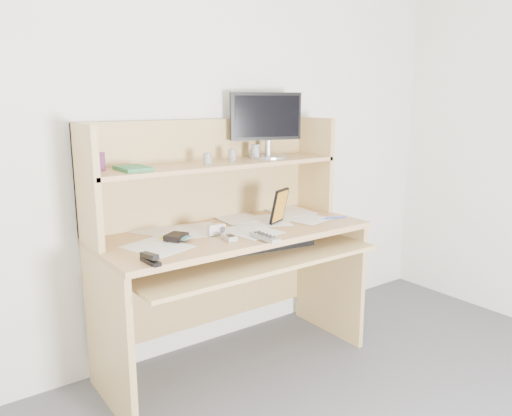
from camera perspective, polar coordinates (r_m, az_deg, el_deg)
back_wall at (r=2.75m, az=-6.35°, el=9.02°), size 3.60×0.04×2.50m
desk at (r=2.64m, az=-3.49°, el=-3.30°), size 1.40×0.70×1.30m
paper_clutter at (r=2.56m, az=-2.53°, el=-2.43°), size 1.32×0.54×0.01m
keyboard at (r=2.61m, az=1.40°, el=-4.15°), size 0.49×0.23×0.03m
tv_remote at (r=2.36m, az=0.99°, el=-3.36°), size 0.05×0.18×0.02m
flip_phone at (r=2.37m, az=-3.10°, el=-3.29°), size 0.06×0.09×0.02m
stapler at (r=2.07m, az=-11.98°, el=-5.61°), size 0.04×0.13×0.04m
wallet at (r=2.39m, az=-9.11°, el=-3.25°), size 0.13×0.13×0.03m
sticky_note_pad at (r=2.43m, az=-9.72°, el=-3.36°), size 0.11×0.11×0.01m
digital_camera at (r=2.45m, az=-4.55°, el=-2.43°), size 0.09×0.04×0.05m
game_case at (r=2.66m, az=2.68°, el=0.25°), size 0.13×0.07×0.19m
blue_pen at (r=2.81m, az=9.08°, el=-1.09°), size 0.13×0.04×0.01m
card_box at (r=2.40m, az=-17.56°, el=5.04°), size 0.06×0.04×0.09m
shelf_book at (r=2.39m, az=-13.87°, el=4.41°), size 0.13×0.18×0.02m
chip_stack_a at (r=2.53m, az=-5.56°, el=5.61°), size 0.05×0.05×0.06m
chip_stack_b at (r=2.66m, az=-2.73°, el=6.01°), size 0.05×0.05×0.07m
chip_stack_c at (r=2.79m, az=-0.30°, el=6.19°), size 0.04×0.04×0.05m
chip_stack_d at (r=2.78m, az=-0.07°, el=6.45°), size 0.05×0.05×0.08m
monitor at (r=2.82m, az=1.22°, el=9.65°), size 0.41×0.21×0.36m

